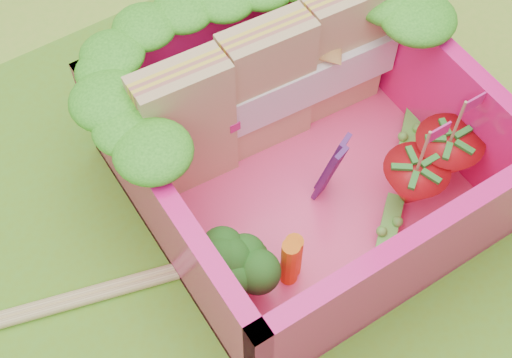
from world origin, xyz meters
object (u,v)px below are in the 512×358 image
object	(u,v)px
broccoli	(236,263)
strawberry_left	(411,186)
strawberry_right	(443,159)
bento_box	(305,149)
sandwich_stack	(267,87)

from	to	relation	value
broccoli	strawberry_left	xyz separation A→B (m)	(0.77, -0.07, -0.05)
strawberry_left	strawberry_right	xyz separation A→B (m)	(0.19, 0.03, 0.01)
broccoli	bento_box	bearing A→B (deg)	28.25
bento_box	strawberry_right	xyz separation A→B (m)	(0.48, -0.30, -0.08)
bento_box	strawberry_left	bearing A→B (deg)	-48.31
broccoli	strawberry_right	bearing A→B (deg)	-2.27
sandwich_stack	strawberry_right	size ratio (longest dim) A/B	2.27
sandwich_stack	strawberry_left	distance (m)	0.69
bento_box	strawberry_right	size ratio (longest dim) A/B	2.54
bento_box	broccoli	world-z (taller)	bento_box
bento_box	sandwich_stack	size ratio (longest dim) A/B	1.12
strawberry_left	strawberry_right	bearing A→B (deg)	8.57
broccoli	strawberry_left	world-z (taller)	strawberry_left
sandwich_stack	strawberry_left	bearing A→B (deg)	-64.94
broccoli	strawberry_right	distance (m)	0.96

